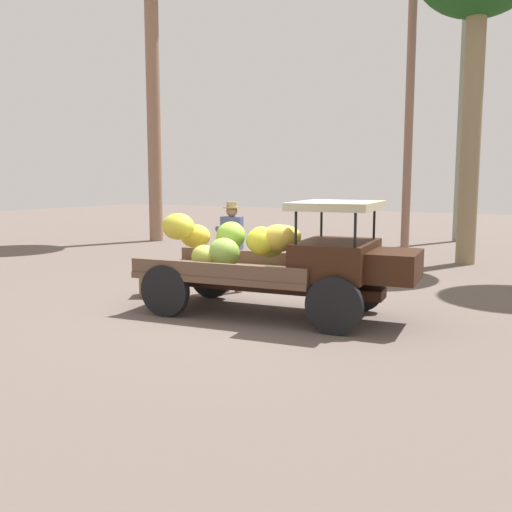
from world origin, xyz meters
The scene contains 4 objects.
ground_plane centered at (0.00, 0.00, 0.00)m, with size 60.00×60.00×0.00m, color #61544D.
truck centered at (0.44, 0.09, 0.94)m, with size 4.60×2.22×1.86m.
farmer centered at (-1.33, 1.32, 1.00)m, with size 0.54×0.50×1.76m.
wooden_crate centered at (-2.43, 0.25, 0.23)m, with size 0.48×0.42×0.45m, color olive.
Camera 1 is at (4.75, -7.99, 2.22)m, focal length 40.53 mm.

